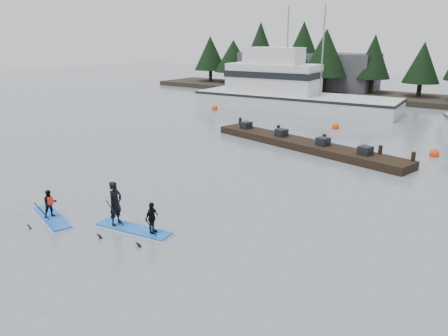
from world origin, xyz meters
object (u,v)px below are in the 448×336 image
Objects in this scene: paddleboard_solo at (51,210)px; paddleboard_duo at (129,214)px; floating_dock at (304,145)px; fishing_boat_large at (289,100)px.

paddleboard_duo reaches higher than paddleboard_solo.
floating_dock is at bearing 81.98° from paddleboard_duo.
paddleboard_solo is at bearing -84.76° from fishing_boat_large.
floating_dock is 4.80× the size of paddleboard_solo.
floating_dock is (8.59, -14.11, -0.62)m from fishing_boat_large.
fishing_boat_large is at bearing 117.48° from paddleboard_solo.
fishing_boat_large reaches higher than paddleboard_duo.
fishing_boat_large is 6.79× the size of paddleboard_solo.
fishing_boat_large is 30.89m from paddleboard_duo.
fishing_boat_large is 1.41× the size of floating_dock.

